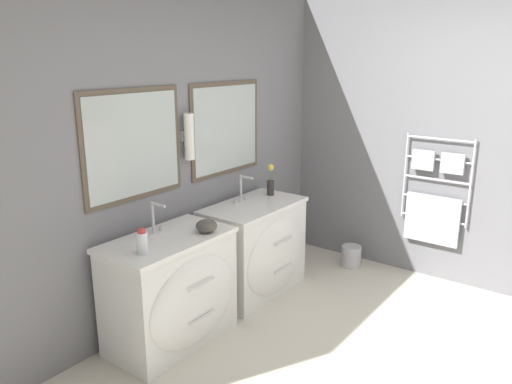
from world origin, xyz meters
TOP-DOWN VIEW (x-y plane):
  - wall_back at (-0.00, 2.12)m, footprint 5.07×0.16m
  - wall_right at (1.77, 0.94)m, footprint 0.13×4.14m
  - vanity_left at (-0.51, 1.76)m, footprint 0.94×0.58m
  - vanity_right at (0.49, 1.76)m, footprint 0.94×0.58m
  - faucet_left at (-0.51, 1.91)m, footprint 0.17×0.14m
  - faucet_right at (0.49, 1.91)m, footprint 0.17×0.14m
  - toiletry_bottle at (-0.81, 1.71)m, footprint 0.07×0.07m
  - amenity_bowl at (-0.27, 1.65)m, footprint 0.16×0.16m
  - flower_vase at (0.81, 1.84)m, footprint 0.07×0.07m
  - waste_bin at (1.49, 1.33)m, footprint 0.20×0.20m

SIDE VIEW (x-z plane):
  - waste_bin at x=1.49m, z-range 0.01..0.22m
  - vanity_left at x=-0.51m, z-range 0.01..0.82m
  - vanity_right at x=0.49m, z-range 0.01..0.82m
  - amenity_bowl at x=-0.27m, z-range 0.81..0.90m
  - toiletry_bottle at x=-0.81m, z-range 0.80..0.97m
  - flower_vase at x=0.81m, z-range 0.78..1.07m
  - faucet_left at x=-0.51m, z-range 0.81..1.04m
  - faucet_right at x=0.49m, z-range 0.81..1.04m
  - wall_right at x=1.77m, z-range -0.01..2.59m
  - wall_back at x=0.00m, z-range 0.00..2.60m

